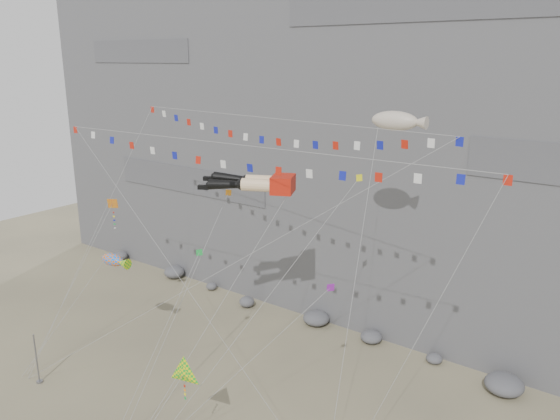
# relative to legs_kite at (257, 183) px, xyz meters

# --- Properties ---
(ground) EXTENTS (120.00, 120.00, 0.00)m
(ground) POSITION_rel_legs_kite_xyz_m (-1.15, -6.44, -16.34)
(ground) COLOR gray
(ground) RESTS_ON ground
(cliff) EXTENTS (80.00, 28.00, 50.00)m
(cliff) POSITION_rel_legs_kite_xyz_m (-1.15, 25.56, 8.66)
(cliff) COLOR slate
(cliff) RESTS_ON ground
(talus_boulders) EXTENTS (60.00, 3.00, 1.20)m
(talus_boulders) POSITION_rel_legs_kite_xyz_m (-1.15, 10.56, -15.74)
(talus_boulders) COLOR slate
(talus_boulders) RESTS_ON ground
(anchor_pole_left) EXTENTS (0.12, 0.12, 4.29)m
(anchor_pole_left) POSITION_rel_legs_kite_xyz_m (-13.83, -11.09, -14.19)
(anchor_pole_left) COLOR slate
(anchor_pole_left) RESTS_ON ground
(legs_kite) EXTENTS (7.26, 15.88, 21.93)m
(legs_kite) POSITION_rel_legs_kite_xyz_m (0.00, 0.00, 0.00)
(legs_kite) COLOR red
(legs_kite) RESTS_ON ground
(flag_banner_upper) EXTENTS (29.99, 14.14, 28.91)m
(flag_banner_upper) POSITION_rel_legs_kite_xyz_m (0.36, 1.13, 4.69)
(flag_banner_upper) COLOR red
(flag_banner_upper) RESTS_ON ground
(flag_banner_lower) EXTENTS (34.70, 4.93, 22.70)m
(flag_banner_lower) POSITION_rel_legs_kite_xyz_m (0.86, -3.25, 3.35)
(flag_banner_lower) COLOR red
(flag_banner_lower) RESTS_ON ground
(harlequin_kite) EXTENTS (2.46, 9.71, 15.72)m
(harlequin_kite) POSITION_rel_legs_kite_xyz_m (-14.17, -2.46, -3.33)
(harlequin_kite) COLOR red
(harlequin_kite) RESTS_ON ground
(fish_windsock) EXTENTS (5.27, 8.10, 11.90)m
(fish_windsock) POSITION_rel_legs_kite_xyz_m (-12.35, -4.24, -7.55)
(fish_windsock) COLOR orange
(fish_windsock) RESTS_ON ground
(delta_kite) EXTENTS (3.42, 4.53, 8.10)m
(delta_kite) POSITION_rel_legs_kite_xyz_m (2.03, -10.11, -10.13)
(delta_kite) COLOR yellow
(delta_kite) RESTS_ON ground
(blimp_windsock) EXTENTS (4.32, 12.63, 24.30)m
(blimp_windsock) POSITION_rel_legs_kite_xyz_m (8.88, 4.08, 4.77)
(blimp_windsock) COLOR beige
(blimp_windsock) RESTS_ON ground
(small_kite_a) EXTENTS (2.39, 14.57, 20.54)m
(small_kite_a) POSITION_rel_legs_kite_xyz_m (-3.47, 0.41, -1.80)
(small_kite_a) COLOR orange
(small_kite_a) RESTS_ON ground
(small_kite_b) EXTENTS (8.52, 10.77, 16.63)m
(small_kite_b) POSITION_rel_legs_kite_xyz_m (7.60, -2.15, -5.85)
(small_kite_b) COLOR purple
(small_kite_b) RESTS_ON ground
(small_kite_c) EXTENTS (1.03, 10.42, 15.02)m
(small_kite_c) POSITION_rel_legs_kite_xyz_m (-2.57, -3.88, -5.19)
(small_kite_c) COLOR green
(small_kite_c) RESTS_ON ground
(small_kite_d) EXTENTS (8.06, 15.08, 23.91)m
(small_kite_d) POSITION_rel_legs_kite_xyz_m (7.60, 0.77, 0.62)
(small_kite_d) COLOR #FFF415
(small_kite_d) RESTS_ON ground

